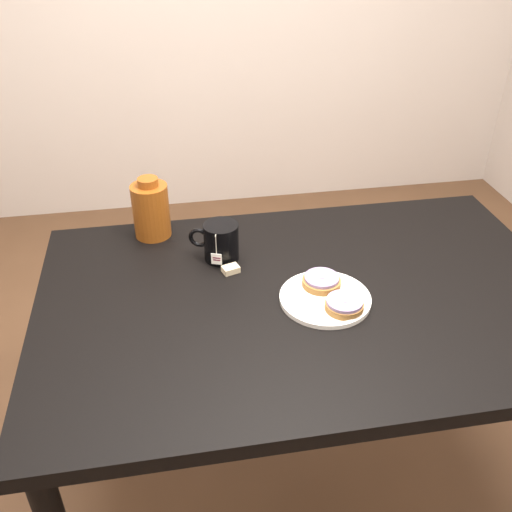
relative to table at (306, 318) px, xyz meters
name	(u,v)px	position (x,y,z in m)	size (l,w,h in m)	color
ground_plane	(296,474)	(0.00, 0.00, -0.67)	(4.00, 4.00, 0.00)	brown
table	(306,318)	(0.00, 0.00, 0.00)	(1.40, 0.90, 0.75)	black
plate	(325,298)	(0.04, -0.04, 0.09)	(0.23, 0.23, 0.02)	white
bagel_back	(321,281)	(0.04, 0.01, 0.11)	(0.13, 0.13, 0.03)	brown
bagel_front	(344,305)	(0.07, -0.09, 0.11)	(0.11, 0.11, 0.03)	brown
mug	(220,241)	(-0.20, 0.21, 0.14)	(0.16, 0.13, 0.11)	black
teabag_pouch	(231,269)	(-0.18, 0.13, 0.09)	(0.04, 0.03, 0.02)	#C6B793
bagel_package	(151,210)	(-0.39, 0.37, 0.17)	(0.14, 0.14, 0.19)	#5C280C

